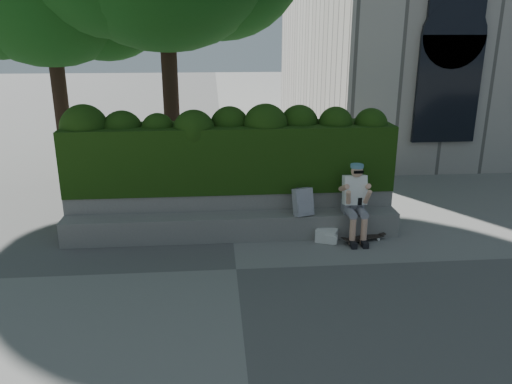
{
  "coord_description": "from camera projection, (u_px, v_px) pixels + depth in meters",
  "views": [
    {
      "loc": [
        -0.3,
        -7.11,
        3.57
      ],
      "look_at": [
        0.4,
        1.0,
        0.95
      ],
      "focal_mm": 35.0,
      "sensor_mm": 36.0,
      "label": 1
    }
  ],
  "objects": [
    {
      "name": "hedge",
      "position": [
        230.0,
        157.0,
        9.3
      ],
      "size": [
        6.0,
        1.0,
        1.2
      ],
      "primitive_type": "cube",
      "color": "black",
      "rests_on": "planter_wall"
    },
    {
      "name": "backpack_ground",
      "position": [
        327.0,
        235.0,
        8.87
      ],
      "size": [
        0.44,
        0.39,
        0.23
      ],
      "primitive_type": "cube",
      "rotation": [
        0.0,
        0.0,
        -0.45
      ],
      "color": "silver",
      "rests_on": "ground"
    },
    {
      "name": "bench_ledge",
      "position": [
        233.0,
        227.0,
        8.98
      ],
      "size": [
        6.0,
        0.45,
        0.45
      ],
      "primitive_type": "cube",
      "color": "gray",
      "rests_on": "ground"
    },
    {
      "name": "ground",
      "position": [
        236.0,
        269.0,
        7.86
      ],
      "size": [
        80.0,
        80.0,
        0.0
      ],
      "primitive_type": "plane",
      "color": "slate",
      "rests_on": "ground"
    },
    {
      "name": "person",
      "position": [
        355.0,
        199.0,
        8.82
      ],
      "size": [
        0.4,
        0.76,
        1.38
      ],
      "color": "gray",
      "rests_on": "ground"
    },
    {
      "name": "planter_wall",
      "position": [
        232.0,
        210.0,
        9.39
      ],
      "size": [
        6.0,
        0.5,
        0.75
      ],
      "primitive_type": "cube",
      "color": "gray",
      "rests_on": "ground"
    },
    {
      "name": "skateboard",
      "position": [
        364.0,
        238.0,
        8.9
      ],
      "size": [
        0.76,
        0.41,
        0.08
      ],
      "rotation": [
        0.0,
        0.0,
        0.32
      ],
      "color": "black",
      "rests_on": "ground"
    },
    {
      "name": "backpack_plaid",
      "position": [
        303.0,
        202.0,
        8.84
      ],
      "size": [
        0.37,
        0.27,
        0.49
      ],
      "primitive_type": "cube",
      "rotation": [
        0.0,
        0.0,
        0.31
      ],
      "color": "silver",
      "rests_on": "bench_ledge"
    }
  ]
}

